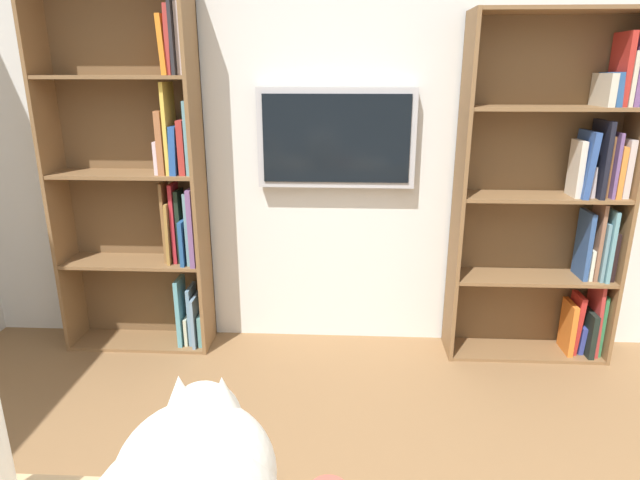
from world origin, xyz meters
TOP-DOWN VIEW (x-y plane):
  - wall_back at (0.00, -2.23)m, footprint 4.52×0.06m
  - bookshelf_left at (-1.30, -2.07)m, footprint 0.94×0.28m
  - bookshelf_right at (1.09, -2.07)m, footprint 0.87×0.28m
  - wall_mounted_tv at (-0.03, -2.15)m, footprint 0.91×0.07m

SIDE VIEW (x-z plane):
  - bookshelf_left at x=-1.30m, z-range -0.01..1.95m
  - bookshelf_right at x=1.09m, z-range -0.02..2.15m
  - wall_mounted_tv at x=-0.03m, z-range 1.00..1.57m
  - wall_back at x=0.00m, z-range 0.00..2.70m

